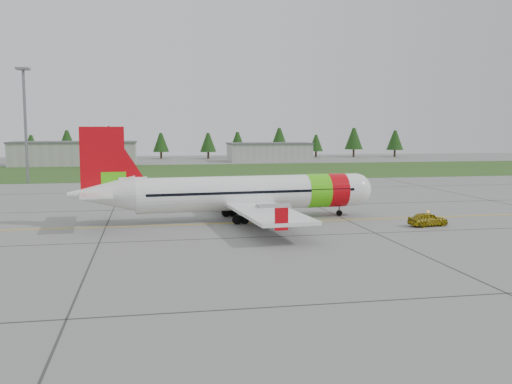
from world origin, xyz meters
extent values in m
plane|color=gray|center=(0.00, 0.00, 0.00)|extent=(320.00, 320.00, 0.00)
cylinder|color=white|center=(0.00, 10.10, 2.90)|extent=(24.54, 5.67, 3.65)
sphere|color=white|center=(12.12, 11.12, 2.90)|extent=(3.65, 3.65, 3.65)
cone|color=white|center=(-15.38, 8.81, 3.23)|extent=(6.83, 4.18, 3.65)
cube|color=black|center=(12.40, 11.15, 3.23)|extent=(1.70, 2.55, 0.52)
cylinder|color=#53DB10|center=(7.46, 10.73, 2.90)|extent=(2.74, 3.92, 3.73)
cylinder|color=red|center=(9.70, 10.92, 2.90)|extent=(2.36, 3.89, 3.73)
cube|color=white|center=(-0.46, 10.06, 1.87)|extent=(7.63, 30.26, 0.34)
cube|color=red|center=(-2.64, 24.81, 2.39)|extent=(1.13, 0.26, 1.87)
cube|color=red|center=(-0.15, -4.84, 2.39)|extent=(1.13, 0.26, 1.87)
cylinder|color=gray|center=(0.50, 15.31, 1.36)|extent=(3.52, 2.24, 1.96)
cylinder|color=gray|center=(1.36, 5.05, 1.36)|extent=(3.52, 2.24, 1.96)
cube|color=red|center=(-15.19, 8.83, 6.36)|extent=(4.32, 0.70, 7.11)
cube|color=#53DB10|center=(-14.17, 8.91, 4.30)|extent=(2.46, 0.60, 2.25)
cube|color=white|center=(-15.85, 8.77, 3.46)|extent=(3.88, 10.97, 0.21)
cylinder|color=slate|center=(10.26, 10.97, 0.65)|extent=(0.17, 0.17, 1.31)
cylinder|color=black|center=(10.26, 10.97, 0.32)|extent=(0.66, 0.31, 0.64)
cylinder|color=slate|center=(-1.62, 12.60, 0.89)|extent=(0.21, 0.21, 1.78)
cylinder|color=black|center=(-1.99, 12.57, 0.49)|extent=(1.00, 0.50, 0.97)
cylinder|color=slate|center=(-1.18, 7.38, 0.89)|extent=(0.21, 0.21, 1.78)
cylinder|color=black|center=(-1.55, 7.34, 0.49)|extent=(1.00, 0.50, 0.97)
imported|color=yellow|center=(16.72, 2.70, 2.04)|extent=(1.63, 1.84, 4.08)
cube|color=#30561E|center=(0.00, 82.00, 0.01)|extent=(320.00, 50.00, 0.03)
cube|color=gold|center=(0.00, 8.00, 0.01)|extent=(120.00, 0.25, 0.02)
cube|color=#A8A8A3|center=(-30.00, 110.00, 3.00)|extent=(32.00, 14.00, 6.00)
cube|color=#A8A8A3|center=(25.00, 118.00, 2.60)|extent=(24.00, 12.00, 5.20)
cylinder|color=slate|center=(-32.00, 58.00, 10.00)|extent=(0.50, 0.50, 20.00)
camera|label=1|loc=(-10.73, -49.51, 9.68)|focal=40.00mm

